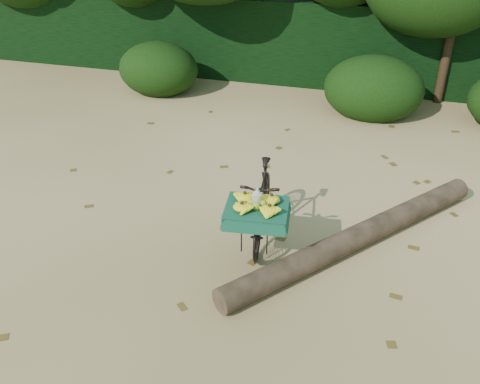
# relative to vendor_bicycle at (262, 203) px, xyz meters

# --- Properties ---
(ground) EXTENTS (80.00, 80.00, 0.00)m
(ground) POSITION_rel_vendor_bicycle_xyz_m (-0.44, 0.33, -0.49)
(ground) COLOR tan
(ground) RESTS_ON ground
(vendor_bicycle) EXTENTS (0.78, 1.74, 0.97)m
(vendor_bicycle) POSITION_rel_vendor_bicycle_xyz_m (0.00, 0.00, 0.00)
(vendor_bicycle) COLOR black
(vendor_bicycle) RESTS_ON ground
(fallen_log) EXTENTS (2.78, 3.34, 0.29)m
(fallen_log) POSITION_rel_vendor_bicycle_xyz_m (1.19, 0.13, -0.35)
(fallen_log) COLOR brown
(fallen_log) RESTS_ON ground
(hedge_backdrop) EXTENTS (26.00, 1.80, 1.80)m
(hedge_backdrop) POSITION_rel_vendor_bicycle_xyz_m (-0.44, 6.63, 0.41)
(hedge_backdrop) COLOR black
(hedge_backdrop) RESTS_ON ground
(bush_clumps) EXTENTS (8.80, 1.70, 0.90)m
(bush_clumps) POSITION_rel_vendor_bicycle_xyz_m (0.06, 4.63, -0.04)
(bush_clumps) COLOR black
(bush_clumps) RESTS_ON ground
(leaf_litter) EXTENTS (7.00, 7.30, 0.01)m
(leaf_litter) POSITION_rel_vendor_bicycle_xyz_m (-0.44, 0.98, -0.49)
(leaf_litter) COLOR #544016
(leaf_litter) RESTS_ON ground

